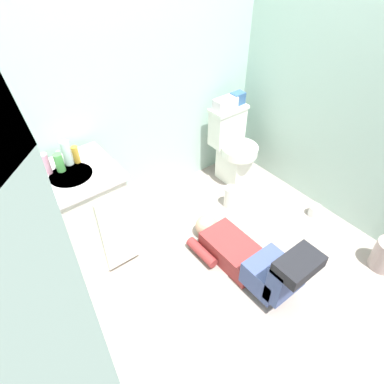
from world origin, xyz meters
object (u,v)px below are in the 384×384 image
(faucet, at_px, (60,157))
(bottle_pink, at_px, (45,164))
(tissue_box, at_px, (225,103))
(toiletry_bag, at_px, (238,98))
(person_plumber, at_px, (251,259))
(bottle_clear, at_px, (67,153))
(soap_dispenser, at_px, (31,167))
(bottle_green, at_px, (59,163))
(vanity_cabinet, at_px, (83,217))
(bottle_amber, at_px, (76,155))
(paper_towel_roll, at_px, (230,197))
(toilet_paper_roll, at_px, (315,211))
(toilet, at_px, (232,147))

(faucet, relative_size, bottle_pink, 0.69)
(tissue_box, relative_size, toiletry_bag, 1.77)
(person_plumber, xyz_separation_m, toiletry_bag, (0.82, 1.07, 0.63))
(tissue_box, bearing_deg, bottle_clear, -178.02)
(tissue_box, distance_m, soap_dispenser, 1.71)
(bottle_pink, bearing_deg, bottle_green, -20.37)
(toiletry_bag, height_order, bottle_pink, bottle_pink)
(vanity_cabinet, height_order, bottle_amber, bottle_amber)
(bottle_pink, bearing_deg, toiletry_bag, 2.00)
(toiletry_bag, bearing_deg, faucet, -179.58)
(paper_towel_roll, bearing_deg, toiletry_bag, 45.35)
(bottle_pink, relative_size, toilet_paper_roll, 1.31)
(bottle_green, bearing_deg, vanity_cabinet, -63.31)
(toilet, bearing_deg, faucet, 177.14)
(tissue_box, distance_m, bottle_pink, 1.64)
(bottle_clear, xyz_separation_m, toilet_paper_roll, (1.75, -0.93, -0.86))
(person_plumber, distance_m, toiletry_bag, 1.48)
(toilet, distance_m, tissue_box, 0.44)
(person_plumber, relative_size, bottle_clear, 6.05)
(person_plumber, xyz_separation_m, bottle_pink, (-0.97, 1.01, 0.72))
(bottle_pink, bearing_deg, toilet_paper_roll, -25.86)
(person_plumber, height_order, paper_towel_roll, person_plumber)
(toilet, height_order, bottle_clear, bottle_clear)
(vanity_cabinet, xyz_separation_m, tissue_box, (1.52, 0.16, 0.38))
(toilet, height_order, faucet, faucet)
(vanity_cabinet, bearing_deg, bottle_green, 116.69)
(vanity_cabinet, xyz_separation_m, person_plumber, (0.85, -0.91, -0.24))
(toiletry_bag, bearing_deg, person_plumber, -127.38)
(soap_dispenser, distance_m, bottle_clear, 0.24)
(vanity_cabinet, height_order, soap_dispenser, soap_dispenser)
(toilet, bearing_deg, tissue_box, 116.43)
(paper_towel_roll, bearing_deg, bottle_clear, 163.66)
(bottle_pink, height_order, bottle_clear, bottle_clear)
(vanity_cabinet, distance_m, bottle_green, 0.47)
(faucet, distance_m, paper_towel_roll, 1.53)
(tissue_box, height_order, bottle_pink, bottle_pink)
(soap_dispenser, height_order, bottle_pink, soap_dispenser)
(bottle_pink, bearing_deg, person_plumber, -46.14)
(toilet, xyz_separation_m, vanity_cabinet, (-1.56, -0.07, 0.05))
(paper_towel_roll, bearing_deg, toilet_paper_roll, -47.66)
(toilet, relative_size, faucet, 7.50)
(bottle_pink, bearing_deg, tissue_box, 2.18)
(tissue_box, height_order, toilet_paper_roll, tissue_box)
(person_plumber, distance_m, paper_towel_roll, 0.78)
(toilet, distance_m, person_plumber, 1.22)
(vanity_cabinet, relative_size, bottle_green, 6.42)
(bottle_green, distance_m, bottle_amber, 0.13)
(soap_dispenser, relative_size, bottle_pink, 1.15)
(bottle_green, bearing_deg, toilet, 0.04)
(person_plumber, xyz_separation_m, tissue_box, (0.67, 1.07, 0.62))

